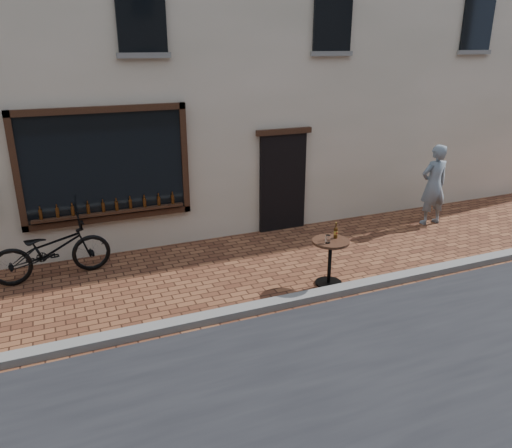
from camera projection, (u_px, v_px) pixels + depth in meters
name	position (u px, v px, depth m)	size (l,w,h in m)	color
ground	(268.00, 315.00, 7.91)	(90.00, 90.00, 0.00)	#502919
kerb	(263.00, 306.00, 8.06)	(90.00, 0.25, 0.12)	slate
shop_building	(158.00, 1.00, 11.82)	(28.00, 6.20, 10.00)	beige
cargo_bicycle	(49.00, 250.00, 9.00)	(2.45, 0.92, 1.17)	black
bistro_table	(330.00, 253.00, 8.75)	(0.65, 0.65, 1.12)	black
pedestrian	(434.00, 185.00, 11.63)	(0.69, 0.45, 1.90)	slate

